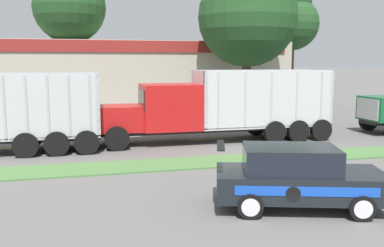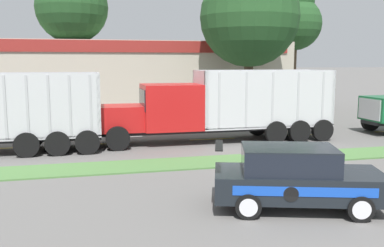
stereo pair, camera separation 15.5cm
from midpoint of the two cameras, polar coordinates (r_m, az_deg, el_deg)
The scene contains 11 objects.
grass_verge at distance 16.90m, azimuth 2.89°, elevation -5.12°, with size 120.00×1.95×0.06m, color #517F42.
centre_line_4 at distance 21.12m, azimuth -11.26°, elevation -2.66°, with size 2.40×0.14×0.01m, color yellow.
centre_line_5 at distance 21.99m, azimuth 2.95°, elevation -2.08°, with size 2.40×0.14×0.01m, color yellow.
centre_line_6 at distance 24.08m, azimuth 15.37°, elevation -1.47°, with size 2.40×0.14×0.01m, color yellow.
dump_truck_lead at distance 20.96m, azimuth 1.01°, elevation 1.70°, with size 12.07×2.67×3.53m.
rally_car at distance 11.86m, azimuth 13.95°, elevation -6.94°, with size 4.79×3.09×1.72m.
traffic_cone at distance 13.96m, azimuth 22.65°, elevation -7.32°, with size 0.39×0.39×0.68m.
store_building_backdrop at distance 36.02m, azimuth -9.23°, elevation 6.17°, with size 24.98×12.10×5.44m.
tree_behind_left at distance 31.97m, azimuth -15.63°, elevation 15.54°, with size 5.01×5.01×11.49m.
tree_behind_centre at distance 29.46m, azimuth 7.86°, elevation 15.15°, with size 6.58×6.58×11.82m.
tree_behind_right at distance 37.64m, azimuth 13.70°, elevation 13.41°, with size 4.41×4.41×10.41m.
Camera 2 is at (-4.62, -4.85, 3.91)m, focal length 40.00 mm.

